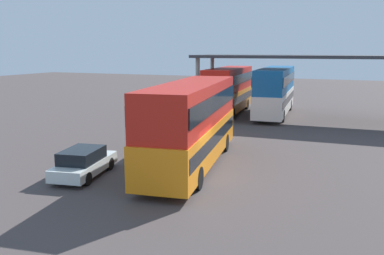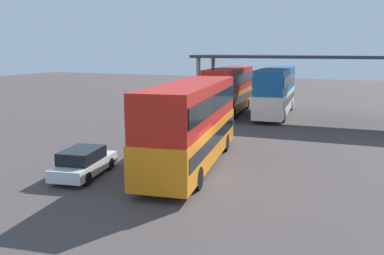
{
  "view_description": "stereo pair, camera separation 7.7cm",
  "coord_description": "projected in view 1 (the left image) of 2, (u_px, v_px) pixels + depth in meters",
  "views": [
    {
      "loc": [
        6.59,
        -16.26,
        5.87
      ],
      "look_at": [
        -1.14,
        2.24,
        2.0
      ],
      "focal_mm": 37.68,
      "sensor_mm": 36.0,
      "label": 1
    },
    {
      "loc": [
        6.66,
        -16.23,
        5.87
      ],
      "look_at": [
        -1.14,
        2.24,
        2.0
      ],
      "focal_mm": 37.68,
      "sensor_mm": 36.0,
      "label": 2
    }
  ],
  "objects": [
    {
      "name": "ground_plane",
      "position": [
        196.0,
        181.0,
        18.34
      ],
      "size": [
        140.0,
        140.0,
        0.0
      ],
      "primitive_type": "plane",
      "color": "#473F3D"
    },
    {
      "name": "double_decker_near_canopy",
      "position": [
        229.0,
        89.0,
        37.44
      ],
      "size": [
        3.29,
        10.63,
        4.24
      ],
      "rotation": [
        0.0,
        0.0,
        1.65
      ],
      "color": "orange",
      "rests_on": "ground_plane"
    },
    {
      "name": "double_decker_main",
      "position": [
        192.0,
        121.0,
        20.37
      ],
      "size": [
        4.12,
        11.41,
        4.27
      ],
      "rotation": [
        0.0,
        0.0,
        1.72
      ],
      "color": "orange",
      "rests_on": "ground_plane"
    },
    {
      "name": "parked_hatchback",
      "position": [
        84.0,
        163.0,
        18.9
      ],
      "size": [
        2.33,
        4.21,
        1.35
      ],
      "rotation": [
        0.0,
        0.0,
        1.75
      ],
      "color": "silver",
      "rests_on": "ground_plane"
    },
    {
      "name": "double_decker_mid_row",
      "position": [
        275.0,
        90.0,
        36.48
      ],
      "size": [
        3.3,
        11.51,
        4.27
      ],
      "rotation": [
        0.0,
        0.0,
        1.65
      ],
      "color": "silver",
      "rests_on": "ground_plane"
    },
    {
      "name": "depot_canopy",
      "position": [
        332.0,
        59.0,
        33.0
      ],
      "size": [
        23.33,
        6.3,
        5.44
      ],
      "rotation": [
        0.0,
        0.0,
        0.04
      ],
      "color": "#33353A",
      "rests_on": "ground_plane"
    }
  ]
}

